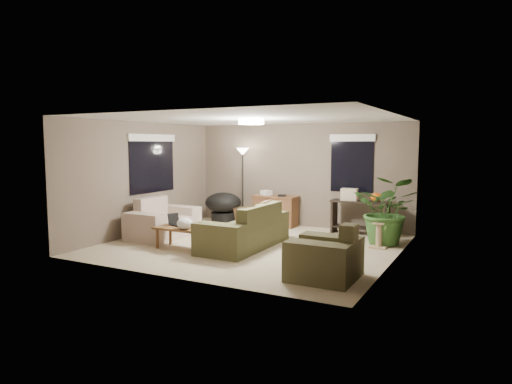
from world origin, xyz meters
The scene contains 20 objects.
room_shell centered at (0.00, 0.00, 1.25)m, with size 5.50×5.50×5.50m.
main_sofa centered at (-0.02, -0.19, 0.29)m, with size 0.95×2.20×0.85m.
throw_pillows centered at (0.24, -0.19, 0.65)m, with size 0.35×1.39×0.47m.
loveseat centered at (-2.11, -0.15, 0.30)m, with size 0.90×1.60×0.85m.
armchair centered at (2.05, -1.46, 0.30)m, with size 0.95×1.00×0.85m.
coffee_table centered at (-1.06, -0.87, 0.36)m, with size 1.00×0.55×0.42m.
laptop centered at (-1.23, -0.77, 0.48)m, with size 0.43×0.32×0.24m.
plastic_bag centered at (-0.86, -1.02, 0.53)m, with size 0.31×0.28×0.22m, color white.
desk centered at (-0.50, 2.19, 0.38)m, with size 1.10×0.50×0.75m.
desk_papers centered at (-0.66, 2.18, 0.80)m, with size 0.72×0.32×0.12m.
console_table centered at (1.61, 2.13, 0.44)m, with size 1.30×0.40×0.75m.
pumpkin centered at (1.96, 2.13, 0.85)m, with size 0.24×0.24×0.20m, color orange.
cardboard_box centered at (1.36, 2.13, 0.88)m, with size 0.35×0.27×0.27m, color beige.
papasan_chair centered at (-1.78, 1.82, 0.47)m, with size 1.12×1.12×0.80m.
floor_lamp centered at (-1.38, 2.10, 1.60)m, with size 0.32×0.32×1.91m.
ceiling_fixture centered at (0.00, 0.00, 2.44)m, with size 0.50×0.50×0.10m, color white.
houseplant centered at (2.37, 1.33, 0.54)m, with size 1.24×1.38×1.08m, color #2D5923.
cat_scratching_post centered at (2.29, 0.97, 0.21)m, with size 0.32×0.32×0.50m.
window_left centered at (-2.73, 0.30, 1.78)m, with size 0.05×1.56×1.33m.
window_back centered at (1.30, 2.48, 1.79)m, with size 1.06×0.05×1.33m.
Camera 1 is at (4.22, -7.85, 2.01)m, focal length 32.00 mm.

